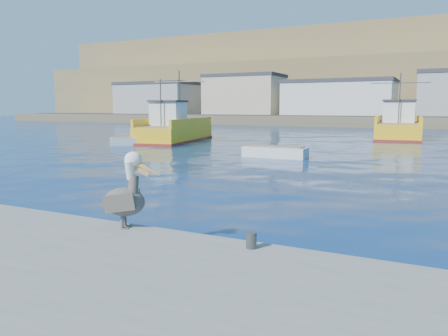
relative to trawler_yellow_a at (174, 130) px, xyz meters
The scene contains 8 objects.
ground 27.71m from the trawler_yellow_a, 55.74° to the right, with size 260.00×260.00×0.00m, color #06284F.
dock_bollards 30.87m from the trawler_yellow_a, 58.38° to the right, with size 36.20×0.20×0.30m.
far_shore 88.07m from the trawler_yellow_a, 79.76° to the left, with size 200.00×81.00×24.00m.
trawler_yellow_a is the anchor object (origin of this frame).
trawler_yellow_b 22.29m from the trawler_yellow_a, 37.02° to the left, with size 5.59×12.10×6.58m.
skiff_left 4.96m from the trawler_yellow_a, 100.54° to the right, with size 3.68×3.34×0.80m.
skiff_mid 14.95m from the trawler_yellow_a, 32.87° to the right, with size 3.93×1.42×0.85m.
pelican 30.50m from the trawler_yellow_a, 59.18° to the right, with size 1.32×0.83×1.66m.
Camera 1 is at (6.01, -10.62, 3.10)m, focal length 35.00 mm.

